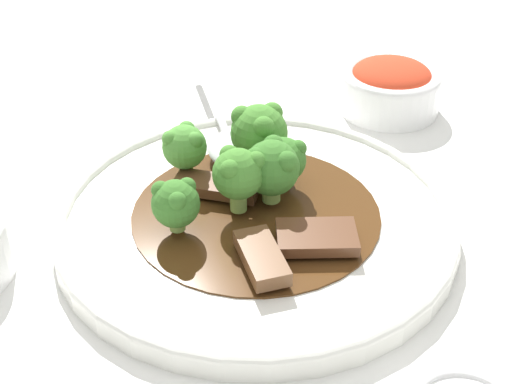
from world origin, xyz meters
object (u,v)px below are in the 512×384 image
beef_strip_0 (216,186)px  beef_strip_2 (317,237)px  broccoli_floret_1 (259,132)px  broccoli_floret_4 (176,203)px  broccoli_floret_3 (283,159)px  broccoli_floret_0 (238,173)px  side_bowl_kimchi (390,86)px  broccoli_floret_2 (185,146)px  main_plate (256,218)px  beef_strip_1 (257,258)px  broccoli_floret_5 (272,167)px  serving_spoon (230,139)px

beef_strip_0 → beef_strip_2: bearing=-44.4°
beef_strip_0 → broccoli_floret_1: size_ratio=1.31×
broccoli_floret_4 → broccoli_floret_3: bearing=33.4°
broccoli_floret_0 → broccoli_floret_3: (0.04, 0.03, -0.01)m
broccoli_floret_3 → broccoli_floret_4: same height
beef_strip_2 → side_bowl_kimchi: bearing=66.1°
broccoli_floret_2 → side_bowl_kimchi: size_ratio=0.44×
main_plate → beef_strip_1: beef_strip_1 is taller
broccoli_floret_1 → broccoli_floret_4: broccoli_floret_1 is taller
broccoli_floret_4 → side_bowl_kimchi: bearing=46.2°
beef_strip_2 → broccoli_floret_1: bearing=108.5°
beef_strip_2 → broccoli_floret_4: 0.10m
broccoli_floret_4 → broccoli_floret_5: (0.07, 0.03, 0.01)m
broccoli_floret_0 → serving_spoon: 0.10m
broccoli_floret_2 → side_bowl_kimchi: broccoli_floret_2 is taller
broccoli_floret_2 → broccoli_floret_3: broccoli_floret_2 is taller
broccoli_floret_3 → broccoli_floret_1: bearing=121.6°
broccoli_floret_3 → serving_spoon: size_ratio=0.17×
broccoli_floret_2 → broccoli_floret_5: broccoli_floret_5 is taller
broccoli_floret_0 → broccoli_floret_2: bearing=127.6°
beef_strip_1 → broccoli_floret_1: bearing=85.8°
broccoli_floret_2 → beef_strip_1: bearing=-66.6°
broccoli_floret_3 → side_bowl_kimchi: 0.19m
beef_strip_1 → broccoli_floret_0: size_ratio=1.18×
beef_strip_2 → broccoli_floret_1: 0.11m
beef_strip_1 → side_bowl_kimchi: bearing=60.0°
beef_strip_1 → broccoli_floret_4: 0.07m
side_bowl_kimchi → beef_strip_1: bearing=-120.0°
beef_strip_0 → broccoli_floret_0: (0.02, -0.03, 0.03)m
beef_strip_2 → broccoli_floret_3: (-0.02, 0.07, 0.02)m
broccoli_floret_0 → broccoli_floret_3: 0.05m
broccoli_floret_4 → beef_strip_0: bearing=58.6°
broccoli_floret_3 → broccoli_floret_5: 0.02m
beef_strip_0 → side_bowl_kimchi: bearing=43.4°
beef_strip_2 → beef_strip_1: bearing=-153.6°
beef_strip_0 → serving_spoon: size_ratio=0.30×
beef_strip_0 → beef_strip_2: same height
main_plate → broccoli_floret_4: 0.07m
main_plate → serving_spoon: bearing=100.1°
side_bowl_kimchi → beef_strip_2: bearing=-113.9°
broccoli_floret_4 → side_bowl_kimchi: broccoli_floret_4 is taller
broccoli_floret_5 → serving_spoon: 0.09m
broccoli_floret_1 → serving_spoon: size_ratio=0.23×
beef_strip_0 → main_plate: bearing=-41.3°
main_plate → broccoli_floret_2: (-0.05, 0.05, 0.03)m
beef_strip_2 → broccoli_floret_4: broccoli_floret_4 is taller
broccoli_floret_0 → broccoli_floret_3: broccoli_floret_0 is taller
main_plate → broccoli_floret_3: size_ratio=7.53×
broccoli_floret_0 → broccoli_floret_3: size_ratio=1.26×
broccoli_floret_3 → broccoli_floret_2: bearing=165.2°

